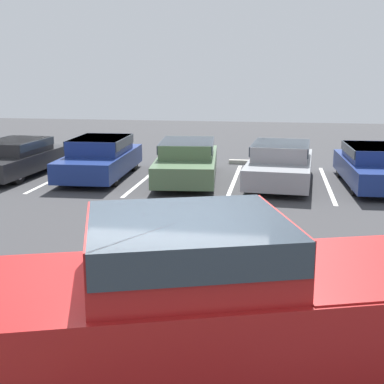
# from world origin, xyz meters

# --- Properties ---
(ground_plane) EXTENTS (60.00, 60.00, 0.00)m
(ground_plane) POSITION_xyz_m (0.00, 0.00, 0.00)
(ground_plane) COLOR #38383A
(stall_stripe_b) EXTENTS (0.12, 5.44, 0.01)m
(stall_stripe_b) POSITION_xyz_m (-5.68, 10.77, 0.00)
(stall_stripe_b) COLOR white
(stall_stripe_b) RESTS_ON ground_plane
(stall_stripe_c) EXTENTS (0.12, 5.44, 0.01)m
(stall_stripe_c) POSITION_xyz_m (-2.83, 10.77, 0.00)
(stall_stripe_c) COLOR white
(stall_stripe_c) RESTS_ON ground_plane
(stall_stripe_d) EXTENTS (0.12, 5.44, 0.01)m
(stall_stripe_d) POSITION_xyz_m (0.02, 10.77, 0.00)
(stall_stripe_d) COLOR white
(stall_stripe_d) RESTS_ON ground_plane
(stall_stripe_e) EXTENTS (0.12, 5.44, 0.01)m
(stall_stripe_e) POSITION_xyz_m (2.87, 10.77, 0.00)
(stall_stripe_e) COLOR white
(stall_stripe_e) RESTS_ON ground_plane
(pickup_truck) EXTENTS (6.35, 3.86, 1.88)m
(pickup_truck) POSITION_xyz_m (0.68, -0.11, 0.94)
(pickup_truck) COLOR #A51919
(pickup_truck) RESTS_ON ground_plane
(parked_sedan_a) EXTENTS (2.03, 4.44, 1.17)m
(parked_sedan_a) POSITION_xyz_m (-7.19, 10.60, 0.63)
(parked_sedan_a) COLOR #232326
(parked_sedan_a) RESTS_ON ground_plane
(parked_sedan_b) EXTENTS (1.96, 4.49, 1.29)m
(parked_sedan_b) POSITION_xyz_m (-4.32, 10.74, 0.68)
(parked_sedan_b) COLOR navy
(parked_sedan_b) RESTS_ON ground_plane
(parked_sedan_c) EXTENTS (2.22, 4.80, 1.24)m
(parked_sedan_c) POSITION_xyz_m (-1.46, 10.68, 0.67)
(parked_sedan_c) COLOR #4C6B47
(parked_sedan_c) RESTS_ON ground_plane
(parked_sedan_d) EXTENTS (2.14, 4.61, 1.25)m
(parked_sedan_d) POSITION_xyz_m (1.43, 10.64, 0.67)
(parked_sedan_d) COLOR gray
(parked_sedan_d) RESTS_ON ground_plane
(parked_sedan_e) EXTENTS (1.98, 4.53, 1.21)m
(parked_sedan_e) POSITION_xyz_m (4.22, 10.73, 0.65)
(parked_sedan_e) COLOR navy
(parked_sedan_e) RESTS_ON ground_plane
(wheel_stop_curb) EXTENTS (1.94, 0.20, 0.14)m
(wheel_stop_curb) POSITION_xyz_m (0.54, 13.95, 0.07)
(wheel_stop_curb) COLOR #B7B2A8
(wheel_stop_curb) RESTS_ON ground_plane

